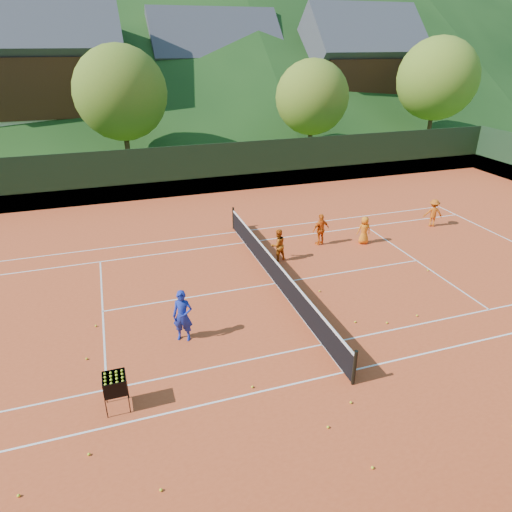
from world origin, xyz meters
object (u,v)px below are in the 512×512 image
object	(u,v)px
ball_hopper	(115,384)
chalet_right	(357,75)
student_c	(364,230)
chalet_left	(39,78)
student_b	(321,229)
chalet_mid	(215,78)
tennis_net	(276,272)
student_a	(278,245)
student_d	(433,213)
coach	(183,316)

from	to	relation	value
ball_hopper	chalet_right	distance (m)	43.81
student_c	chalet_right	distance (m)	31.71
chalet_right	chalet_left	bearing A→B (deg)	-180.00
student_b	ball_hopper	world-z (taller)	student_b
chalet_right	chalet_mid	bearing A→B (deg)	164.05
tennis_net	chalet_left	distance (m)	32.04
student_a	ball_hopper	distance (m)	9.70
student_c	tennis_net	bearing A→B (deg)	31.88
student_c	chalet_right	xyz separation A→B (m)	(14.83, 27.65, 4.59)
student_a	chalet_right	size ratio (longest dim) A/B	0.12
ball_hopper	chalet_left	size ratio (longest dim) A/B	0.07
student_d	student_a	bearing A→B (deg)	30.58
student_b	tennis_net	world-z (taller)	student_b
coach	chalet_left	xyz separation A→B (m)	(-6.01, 32.48, 4.78)
tennis_net	chalet_mid	world-z (taller)	chalet_mid
coach	chalet_right	distance (m)	40.62
student_a	student_b	bearing A→B (deg)	-171.51
student_a	chalet_mid	world-z (taller)	chalet_mid
tennis_net	chalet_left	size ratio (longest dim) A/B	0.87
ball_hopper	student_d	bearing A→B (deg)	27.19
ball_hopper	chalet_right	world-z (taller)	chalet_right
student_b	student_c	size ratio (longest dim) A/B	1.14
chalet_mid	student_b	bearing A→B (deg)	-95.07
tennis_net	student_c	bearing A→B (deg)	24.42
student_a	coach	bearing A→B (deg)	29.77
student_d	ball_hopper	size ratio (longest dim) A/B	1.39
coach	student_a	bearing A→B (deg)	66.70
student_b	student_a	bearing A→B (deg)	10.21
coach	chalet_right	size ratio (longest dim) A/B	0.14
student_d	tennis_net	world-z (taller)	student_d
student_d	chalet_mid	size ratio (longest dim) A/B	0.11
chalet_left	chalet_mid	world-z (taller)	chalet_left
tennis_net	ball_hopper	xyz separation A→B (m)	(-6.12, -4.89, 0.25)
student_a	student_c	bearing A→B (deg)	172.96
student_d	chalet_right	distance (m)	29.14
student_c	chalet_mid	xyz separation A→B (m)	(0.83, 31.65, 4.32)
student_d	chalet_mid	world-z (taller)	chalet_mid
student_a	tennis_net	xyz separation A→B (m)	(-0.80, -1.91, -0.20)
student_b	coach	bearing A→B (deg)	25.43
student_b	chalet_left	size ratio (longest dim) A/B	0.11
chalet_mid	coach	bearing A→B (deg)	-105.32
student_c	student_d	distance (m)	4.47
chalet_mid	tennis_net	bearing A→B (deg)	-100.01
chalet_left	chalet_right	xyz separation A→B (m)	(30.00, 0.00, -0.39)
student_c	student_a	bearing A→B (deg)	13.14
student_b	chalet_mid	world-z (taller)	chalet_mid
student_b	ball_hopper	bearing A→B (deg)	28.60
student_d	ball_hopper	bearing A→B (deg)	49.60
student_b	student_c	distance (m)	2.00
student_a	chalet_left	size ratio (longest dim) A/B	0.10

